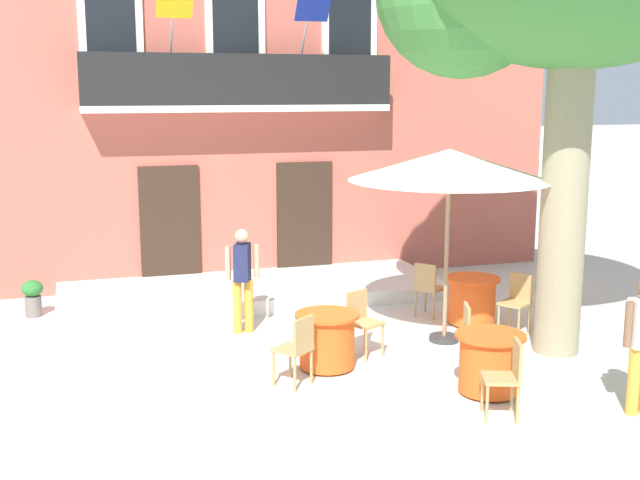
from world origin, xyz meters
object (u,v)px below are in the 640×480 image
Objects in this scene: cafe_table_near_tree at (472,300)px; cafe_table_middle at (327,340)px; cafe_chair_near_tree_0 at (428,286)px; ground_planter_left at (33,296)px; cafe_table_front at (489,363)px; cafe_chair_middle_1 at (362,318)px; cafe_umbrella at (449,166)px; cafe_chair_front_1 at (474,333)px; cafe_chair_near_tree_1 at (517,299)px; cafe_chair_middle_0 at (297,346)px; pedestrian_mid_plaza at (242,275)px; cafe_chair_front_0 at (508,374)px.

cafe_table_near_tree is 1.00× the size of cafe_table_middle.
ground_planter_left is at bearing 162.33° from cafe_chair_near_tree_0.
cafe_chair_middle_1 is at bearing 118.34° from cafe_table_front.
cafe_umbrella reaches higher than cafe_table_middle.
cafe_chair_middle_1 is at bearing 136.64° from cafe_chair_front_1.
ground_planter_left is at bearing 151.49° from cafe_umbrella.
cafe_chair_near_tree_1 is 0.31× the size of cafe_umbrella.
cafe_table_middle is 0.95× the size of cafe_chair_middle_0.
cafe_chair_middle_1 is 2.09m from cafe_table_front.
cafe_chair_middle_0 is at bearing -52.52° from ground_planter_left.
cafe_chair_middle_0 is 0.31× the size of cafe_umbrella.
pedestrian_mid_plaza is (-1.38, 1.52, 0.38)m from cafe_chair_middle_1.
cafe_umbrella is (0.39, 2.04, 2.22)m from cafe_table_front.
pedestrian_mid_plaza is (-3.56, 0.64, 0.52)m from cafe_table_near_tree.
ground_planter_left is at bearing 136.35° from cafe_table_front.
cafe_umbrella is (2.02, 0.60, 2.22)m from cafe_table_middle.
ground_planter_left is at bearing 142.91° from cafe_chair_middle_1.
cafe_chair_front_1 is (2.37, -0.20, 0.00)m from cafe_chair_middle_0.
cafe_table_front is (-1.19, -2.72, 0.00)m from cafe_table_near_tree.
cafe_table_near_tree is at bearing 62.86° from cafe_chair_front_1.
ground_planter_left is at bearing 141.52° from cafe_chair_front_1.
cafe_chair_front_1 reaches higher than ground_planter_left.
cafe_table_near_tree reaches higher than ground_planter_left.
cafe_chair_middle_1 is 1.50× the size of ground_planter_left.
cafe_table_middle is at bearing -168.43° from cafe_chair_near_tree_1.
cafe_chair_middle_0 is at bearing -142.87° from cafe_chair_middle_1.
cafe_chair_near_tree_0 is at bearing 132.36° from cafe_table_near_tree.
cafe_chair_middle_0 is 1.00× the size of cafe_chair_middle_1.
cafe_chair_front_1 is 3.68m from pedestrian_mid_plaza.
cafe_umbrella is (1.38, 0.21, 2.08)m from cafe_chair_middle_1.
cafe_table_middle is at bearing -163.39° from cafe_umbrella.
cafe_table_front is 1.42× the size of ground_planter_left.
cafe_table_front is (-0.69, -3.27, -0.14)m from cafe_chair_near_tree_0.
cafe_chair_middle_0 is at bearing -152.18° from cafe_table_near_tree.
cafe_table_near_tree is at bearing -20.69° from ground_planter_left.
cafe_chair_middle_0 is 0.56× the size of pedestrian_mid_plaza.
cafe_chair_middle_1 and cafe_chair_front_0 have the same top height.
cafe_chair_near_tree_0 is at bearing 38.32° from cafe_table_middle.
cafe_chair_near_tree_1 is at bearing 11.57° from cafe_table_middle.
cafe_table_front is (-1.64, -2.11, -0.14)m from cafe_chair_near_tree_1.
cafe_table_middle is 0.53× the size of pedestrian_mid_plaza.
cafe_umbrella is (-0.29, -1.23, 2.08)m from cafe_chair_near_tree_0.
cafe_chair_front_1 is 0.56× the size of pedestrian_mid_plaza.
cafe_chair_middle_1 and cafe_chair_front_1 have the same top height.
cafe_table_middle is 2.18m from cafe_table_front.
cafe_table_near_tree is 2.45m from cafe_umbrella.
cafe_chair_front_1 reaches higher than cafe_table_near_tree.
cafe_chair_near_tree_0 is 1.50× the size of ground_planter_left.
cafe_chair_middle_1 reaches higher than cafe_table_middle.
cafe_chair_middle_0 is (-2.87, -2.34, 0.00)m from cafe_chair_near_tree_0.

